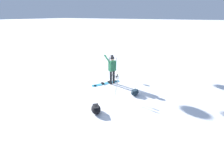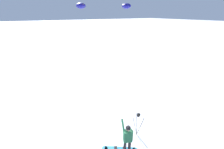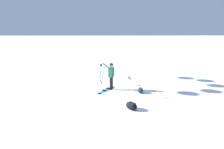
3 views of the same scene
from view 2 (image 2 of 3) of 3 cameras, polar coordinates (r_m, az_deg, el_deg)
name	(u,v)px [view 2 (image 2 of 3)]	position (r m, az deg, el deg)	size (l,w,h in m)	color
ground_plane	(108,149)	(8.18, -1.76, -27.63)	(300.00, 300.00, 0.00)	white
snowboarder	(128,137)	(7.30, 6.24, -23.47)	(0.76, 0.47, 1.74)	black
snowboard	(120,149)	(8.17, 3.13, -27.52)	(1.16, 1.57, 0.10)	teal
camera_tripod	(138,120)	(8.25, 10.26, -17.40)	(0.58, 0.52, 1.43)	#262628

